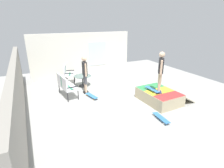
# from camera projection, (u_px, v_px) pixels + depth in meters

# --- Properties ---
(ground_plane) EXTENTS (12.00, 12.00, 0.10)m
(ground_plane) POSITION_uv_depth(u_px,v_px,m) (120.00, 98.00, 8.02)
(ground_plane) COLOR #A8A8A3
(back_wall_cinderblock) EXTENTS (9.00, 0.20, 1.95)m
(back_wall_cinderblock) POSITION_uv_depth(u_px,v_px,m) (18.00, 93.00, 6.01)
(back_wall_cinderblock) COLOR gray
(back_wall_cinderblock) RESTS_ON ground_plane
(house_facade) EXTENTS (0.23, 6.00, 2.61)m
(house_facade) POSITION_uv_depth(u_px,v_px,m) (83.00, 55.00, 10.56)
(house_facade) COLOR white
(house_facade) RESTS_ON ground_plane
(skate_ramp) EXTENTS (1.76, 1.94, 0.50)m
(skate_ramp) POSITION_uv_depth(u_px,v_px,m) (159.00, 96.00, 7.53)
(skate_ramp) COLOR tan
(skate_ramp) RESTS_ON ground_plane
(patio_bench) EXTENTS (1.31, 0.69, 1.02)m
(patio_bench) POSITION_uv_depth(u_px,v_px,m) (65.00, 84.00, 7.86)
(patio_bench) COLOR black
(patio_bench) RESTS_ON ground_plane
(patio_chair_near_house) EXTENTS (0.76, 0.71, 1.02)m
(patio_chair_near_house) POSITION_uv_depth(u_px,v_px,m) (67.00, 72.00, 9.61)
(patio_chair_near_house) COLOR black
(patio_chair_near_house) RESTS_ON ground_plane
(patio_table) EXTENTS (0.90, 0.90, 0.57)m
(patio_table) POSITION_uv_depth(u_px,v_px,m) (83.00, 79.00, 9.24)
(patio_table) COLOR black
(patio_table) RESTS_ON ground_plane
(person_watching) EXTENTS (0.48, 0.26, 1.78)m
(person_watching) POSITION_uv_depth(u_px,v_px,m) (85.00, 72.00, 8.16)
(person_watching) COLOR black
(person_watching) RESTS_ON ground_plane
(person_skater) EXTENTS (0.40, 0.36, 1.67)m
(person_skater) POSITION_uv_depth(u_px,v_px,m) (161.00, 70.00, 6.93)
(person_skater) COLOR navy
(person_skater) RESTS_ON skate_ramp
(skateboard_by_bench) EXTENTS (0.82, 0.37, 0.10)m
(skateboard_by_bench) POSITION_uv_depth(u_px,v_px,m) (92.00, 96.00, 7.97)
(skateboard_by_bench) COLOR #3372B2
(skateboard_by_bench) RESTS_ON ground_plane
(skateboard_spare) EXTENTS (0.81, 0.27, 0.10)m
(skateboard_spare) POSITION_uv_depth(u_px,v_px,m) (161.00, 118.00, 6.18)
(skateboard_spare) COLOR #3372B2
(skateboard_spare) RESTS_ON ground_plane
(skateboard_on_ramp) EXTENTS (0.80, 0.22, 0.10)m
(skateboard_on_ramp) POSITION_uv_depth(u_px,v_px,m) (152.00, 89.00, 7.35)
(skateboard_on_ramp) COLOR #3372B2
(skateboard_on_ramp) RESTS_ON skate_ramp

